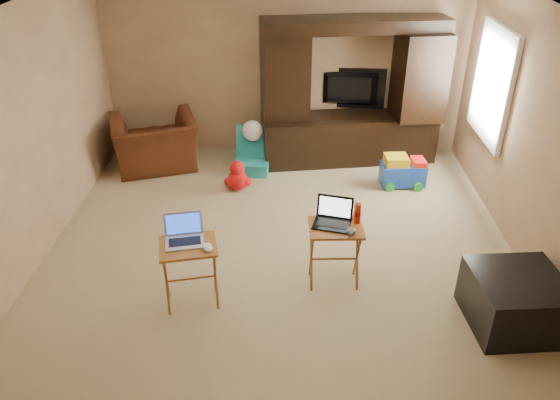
{
  "coord_description": "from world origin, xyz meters",
  "views": [
    {
      "loc": [
        0.1,
        -4.74,
        3.4
      ],
      "look_at": [
        0.0,
        -0.2,
        0.8
      ],
      "focal_mm": 35.0,
      "sensor_mm": 36.0,
      "label": 1
    }
  ],
  "objects_px": {
    "recliner": "(155,143)",
    "laptop_left": "(184,232)",
    "entertainment_center": "(351,93)",
    "push_toy": "(403,170)",
    "ottoman": "(515,301)",
    "mouse_right": "(351,231)",
    "mouse_left": "(208,248)",
    "television": "(349,90)",
    "plush_toy": "(238,175)",
    "tray_table_right": "(334,255)",
    "water_bottle": "(357,213)",
    "child_rocker": "(252,151)",
    "laptop_right": "(332,214)",
    "tray_table_left": "(191,275)"
  },
  "relations": [
    {
      "from": "recliner",
      "to": "laptop_right",
      "type": "relative_size",
      "value": 3.2
    },
    {
      "from": "push_toy",
      "to": "television",
      "type": "bearing_deg",
      "value": 118.37
    },
    {
      "from": "tray_table_right",
      "to": "water_bottle",
      "type": "height_order",
      "value": "water_bottle"
    },
    {
      "from": "tray_table_right",
      "to": "laptop_right",
      "type": "bearing_deg",
      "value": 150.84
    },
    {
      "from": "tray_table_right",
      "to": "laptop_right",
      "type": "xyz_separation_m",
      "value": [
        -0.04,
        0.02,
        0.45
      ]
    },
    {
      "from": "television",
      "to": "water_bottle",
      "type": "height_order",
      "value": "television"
    },
    {
      "from": "entertainment_center",
      "to": "push_toy",
      "type": "relative_size",
      "value": 4.22
    },
    {
      "from": "recliner",
      "to": "laptop_left",
      "type": "xyz_separation_m",
      "value": [
        0.94,
        -2.85,
        0.42
      ]
    },
    {
      "from": "child_rocker",
      "to": "tray_table_right",
      "type": "bearing_deg",
      "value": -63.3
    },
    {
      "from": "mouse_right",
      "to": "tray_table_left",
      "type": "bearing_deg",
      "value": -171.49
    },
    {
      "from": "television",
      "to": "plush_toy",
      "type": "relative_size",
      "value": 2.49
    },
    {
      "from": "mouse_left",
      "to": "ottoman",
      "type": "bearing_deg",
      "value": -2.77
    },
    {
      "from": "child_rocker",
      "to": "laptop_right",
      "type": "bearing_deg",
      "value": -63.96
    },
    {
      "from": "television",
      "to": "water_bottle",
      "type": "distance_m",
      "value": 3.02
    },
    {
      "from": "push_toy",
      "to": "mouse_left",
      "type": "bearing_deg",
      "value": -135.54
    },
    {
      "from": "tray_table_left",
      "to": "laptop_left",
      "type": "height_order",
      "value": "laptop_left"
    },
    {
      "from": "mouse_left",
      "to": "television",
      "type": "bearing_deg",
      "value": 66.51
    },
    {
      "from": "television",
      "to": "tray_table_left",
      "type": "xyz_separation_m",
      "value": [
        -1.71,
        -3.43,
        -0.62
      ]
    },
    {
      "from": "push_toy",
      "to": "tray_table_right",
      "type": "distance_m",
      "value": 2.31
    },
    {
      "from": "tray_table_left",
      "to": "laptop_right",
      "type": "xyz_separation_m",
      "value": [
        1.29,
        0.36,
        0.45
      ]
    },
    {
      "from": "recliner",
      "to": "child_rocker",
      "type": "relative_size",
      "value": 1.81
    },
    {
      "from": "recliner",
      "to": "entertainment_center",
      "type": "bearing_deg",
      "value": 168.32
    },
    {
      "from": "plush_toy",
      "to": "mouse_left",
      "type": "relative_size",
      "value": 3.02
    },
    {
      "from": "plush_toy",
      "to": "tray_table_left",
      "type": "bearing_deg",
      "value": -95.62
    },
    {
      "from": "tray_table_left",
      "to": "plush_toy",
      "type": "bearing_deg",
      "value": 72.03
    },
    {
      "from": "tray_table_right",
      "to": "laptop_left",
      "type": "distance_m",
      "value": 1.47
    },
    {
      "from": "recliner",
      "to": "push_toy",
      "type": "bearing_deg",
      "value": 153.57
    },
    {
      "from": "plush_toy",
      "to": "tray_table_right",
      "type": "bearing_deg",
      "value": -59.73
    },
    {
      "from": "entertainment_center",
      "to": "laptop_left",
      "type": "distance_m",
      "value": 3.61
    },
    {
      "from": "tray_table_right",
      "to": "push_toy",
      "type": "bearing_deg",
      "value": 60.9
    },
    {
      "from": "entertainment_center",
      "to": "ottoman",
      "type": "xyz_separation_m",
      "value": [
        1.18,
        -3.39,
        -0.74
      ]
    },
    {
      "from": "ottoman",
      "to": "tray_table_left",
      "type": "relative_size",
      "value": 1.16
    },
    {
      "from": "child_rocker",
      "to": "tray_table_left",
      "type": "relative_size",
      "value": 0.92
    },
    {
      "from": "entertainment_center",
      "to": "ottoman",
      "type": "relative_size",
      "value": 3.17
    },
    {
      "from": "plush_toy",
      "to": "push_toy",
      "type": "height_order",
      "value": "push_toy"
    },
    {
      "from": "entertainment_center",
      "to": "mouse_right",
      "type": "distance_m",
      "value": 3.0
    },
    {
      "from": "push_toy",
      "to": "ottoman",
      "type": "distance_m",
      "value": 2.66
    },
    {
      "from": "tray_table_right",
      "to": "laptop_right",
      "type": "distance_m",
      "value": 0.45
    },
    {
      "from": "tray_table_right",
      "to": "water_bottle",
      "type": "distance_m",
      "value": 0.48
    },
    {
      "from": "ottoman",
      "to": "mouse_right",
      "type": "height_order",
      "value": "mouse_right"
    },
    {
      "from": "ottoman",
      "to": "mouse_left",
      "type": "relative_size",
      "value": 5.73
    },
    {
      "from": "push_toy",
      "to": "laptop_left",
      "type": "relative_size",
      "value": 1.67
    },
    {
      "from": "mouse_left",
      "to": "water_bottle",
      "type": "height_order",
      "value": "water_bottle"
    },
    {
      "from": "mouse_right",
      "to": "television",
      "type": "bearing_deg",
      "value": 85.63
    },
    {
      "from": "ottoman",
      "to": "mouse_right",
      "type": "relative_size",
      "value": 5.74
    },
    {
      "from": "television",
      "to": "tray_table_right",
      "type": "height_order",
      "value": "television"
    },
    {
      "from": "tray_table_left",
      "to": "laptop_right",
      "type": "bearing_deg",
      "value": 3.16
    },
    {
      "from": "recliner",
      "to": "ottoman",
      "type": "bearing_deg",
      "value": 123.12
    },
    {
      "from": "laptop_left",
      "to": "plush_toy",
      "type": "bearing_deg",
      "value": 71.43
    },
    {
      "from": "television",
      "to": "push_toy",
      "type": "distance_m",
      "value": 1.42
    }
  ]
}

